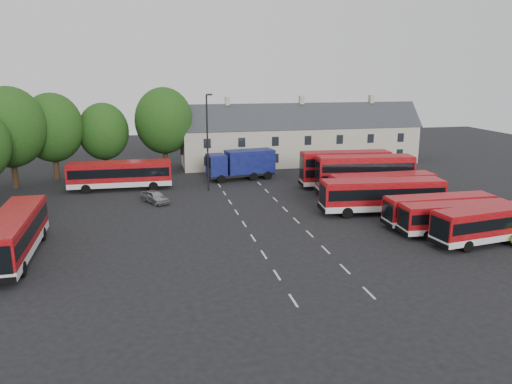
{
  "coord_description": "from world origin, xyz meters",
  "views": [
    {
      "loc": [
        -8.2,
        -41.0,
        13.78
      ],
      "look_at": [
        1.78,
        5.05,
        2.2
      ],
      "focal_mm": 35.0,
      "sensor_mm": 36.0,
      "label": 1
    }
  ],
  "objects_px": {
    "bus_row_a": "(492,222)",
    "lamppost": "(208,140)",
    "bus_west": "(14,232)",
    "box_truck": "(242,163)",
    "bus_dd_south": "(365,173)",
    "silver_car": "(155,197)"
  },
  "relations": [
    {
      "from": "bus_row_a",
      "to": "lamppost",
      "type": "distance_m",
      "value": 31.02
    },
    {
      "from": "bus_west",
      "to": "box_truck",
      "type": "xyz_separation_m",
      "value": [
        21.66,
        23.64,
        0.07
      ]
    },
    {
      "from": "bus_row_a",
      "to": "box_truck",
      "type": "distance_m",
      "value": 32.11
    },
    {
      "from": "box_truck",
      "to": "bus_west",
      "type": "bearing_deg",
      "value": -141.14
    },
    {
      "from": "bus_row_a",
      "to": "bus_dd_south",
      "type": "bearing_deg",
      "value": 92.48
    },
    {
      "from": "bus_dd_south",
      "to": "bus_west",
      "type": "relative_size",
      "value": 0.91
    },
    {
      "from": "silver_car",
      "to": "lamppost",
      "type": "relative_size",
      "value": 0.35
    },
    {
      "from": "bus_west",
      "to": "lamppost",
      "type": "bearing_deg",
      "value": -42.84
    },
    {
      "from": "lamppost",
      "to": "bus_row_a",
      "type": "bearing_deg",
      "value": -48.64
    },
    {
      "from": "silver_car",
      "to": "bus_west",
      "type": "bearing_deg",
      "value": -156.81
    },
    {
      "from": "box_truck",
      "to": "silver_car",
      "type": "distance_m",
      "value": 14.74
    },
    {
      "from": "bus_west",
      "to": "silver_car",
      "type": "xyz_separation_m",
      "value": [
        10.5,
        14.13,
        -1.38
      ]
    },
    {
      "from": "bus_row_a",
      "to": "bus_west",
      "type": "xyz_separation_m",
      "value": [
        -37.07,
        4.52,
        0.24
      ]
    },
    {
      "from": "bus_dd_south",
      "to": "bus_west",
      "type": "height_order",
      "value": "bus_dd_south"
    },
    {
      "from": "box_truck",
      "to": "silver_car",
      "type": "height_order",
      "value": "box_truck"
    },
    {
      "from": "bus_row_a",
      "to": "bus_west",
      "type": "bearing_deg",
      "value": 164.55
    },
    {
      "from": "silver_car",
      "to": "lamppost",
      "type": "xyz_separation_m",
      "value": [
        6.26,
        4.42,
        5.29
      ]
    },
    {
      "from": "bus_row_a",
      "to": "box_truck",
      "type": "xyz_separation_m",
      "value": [
        -15.41,
        28.17,
        0.31
      ]
    },
    {
      "from": "bus_row_a",
      "to": "silver_car",
      "type": "relative_size",
      "value": 2.78
    },
    {
      "from": "lamppost",
      "to": "bus_west",
      "type": "bearing_deg",
      "value": -132.1
    },
    {
      "from": "bus_west",
      "to": "silver_car",
      "type": "relative_size",
      "value": 3.09
    },
    {
      "from": "bus_row_a",
      "to": "bus_west",
      "type": "relative_size",
      "value": 0.9
    }
  ]
}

